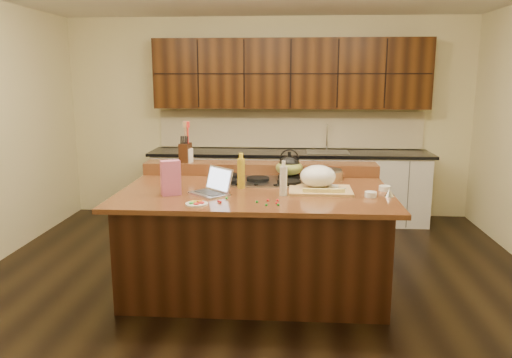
{
  "coord_description": "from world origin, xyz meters",
  "views": [
    {
      "loc": [
        0.31,
        -4.38,
        1.92
      ],
      "look_at": [
        0.0,
        0.05,
        1.0
      ],
      "focal_mm": 35.0,
      "sensor_mm": 36.0,
      "label": 1
    }
  ],
  "objects": [
    {
      "name": "room",
      "position": [
        0.0,
        0.0,
        1.35
      ],
      "size": [
        5.52,
        5.02,
        2.72
      ],
      "color": "black",
      "rests_on": "ground"
    },
    {
      "name": "island",
      "position": [
        0.0,
        0.0,
        0.46
      ],
      "size": [
        2.4,
        1.6,
        0.92
      ],
      "color": "black",
      "rests_on": "ground"
    },
    {
      "name": "back_ledge",
      "position": [
        0.0,
        0.7,
        0.98
      ],
      "size": [
        2.4,
        0.3,
        0.12
      ],
      "primitive_type": "cube",
      "color": "black",
      "rests_on": "island"
    },
    {
      "name": "cooktop",
      "position": [
        0.0,
        0.3,
        0.94
      ],
      "size": [
        0.92,
        0.52,
        0.05
      ],
      "color": "gray",
      "rests_on": "island"
    },
    {
      "name": "back_counter",
      "position": [
        0.3,
        2.23,
        0.98
      ],
      "size": [
        3.7,
        0.66,
        2.4
      ],
      "color": "silver",
      "rests_on": "ground"
    },
    {
      "name": "kettle",
      "position": [
        0.3,
        0.43,
        1.06
      ],
      "size": [
        0.25,
        0.25,
        0.19
      ],
      "primitive_type": "ellipsoid",
      "rotation": [
        0.0,
        0.0,
        -0.22
      ],
      "color": "black",
      "rests_on": "cooktop"
    },
    {
      "name": "green_bowl",
      "position": [
        0.3,
        0.43,
        1.04
      ],
      "size": [
        0.35,
        0.35,
        0.15
      ],
      "primitive_type": "ellipsoid",
      "rotation": [
        0.0,
        0.0,
        -0.39
      ],
      "color": "olive",
      "rests_on": "cooktop"
    },
    {
      "name": "laptop",
      "position": [
        -0.35,
        -0.22,
        0.98
      ],
      "size": [
        0.41,
        0.41,
        0.22
      ],
      "rotation": [
        0.0,
        0.0,
        -0.78
      ],
      "color": "#B7B7BC",
      "rests_on": "island"
    },
    {
      "name": "oil_bottle",
      "position": [
        -0.13,
        0.02,
        1.06
      ],
      "size": [
        0.08,
        0.08,
        0.27
      ],
      "primitive_type": "cylinder",
      "rotation": [
        0.0,
        0.0,
        0.12
      ],
      "color": "gold",
      "rests_on": "island"
    },
    {
      "name": "vinegar_bottle",
      "position": [
        0.25,
        -0.24,
        1.04
      ],
      "size": [
        0.07,
        0.07,
        0.25
      ],
      "primitive_type": "cylinder",
      "rotation": [
        0.0,
        0.0,
        -0.08
      ],
      "color": "silver",
      "rests_on": "island"
    },
    {
      "name": "wooden_tray",
      "position": [
        0.56,
        -0.02,
        1.02
      ],
      "size": [
        0.55,
        0.44,
        0.22
      ],
      "rotation": [
        0.0,
        0.0,
        -0.01
      ],
      "color": "tan",
      "rests_on": "island"
    },
    {
      "name": "ramekin_a",
      "position": [
        0.99,
        -0.25,
        0.94
      ],
      "size": [
        0.11,
        0.11,
        0.04
      ],
      "primitive_type": "cylinder",
      "rotation": [
        0.0,
        0.0,
        0.08
      ],
      "color": "white",
      "rests_on": "island"
    },
    {
      "name": "ramekin_b",
      "position": [
        1.15,
        0.0,
        0.94
      ],
      "size": [
        0.11,
        0.11,
        0.04
      ],
      "primitive_type": "cylinder",
      "rotation": [
        0.0,
        0.0,
        0.08
      ],
      "color": "white",
      "rests_on": "island"
    },
    {
      "name": "ramekin_c",
      "position": [
        0.69,
        -0.01,
        0.94
      ],
      "size": [
        0.1,
        0.1,
        0.04
      ],
      "primitive_type": "cylinder",
      "rotation": [
        0.0,
        0.0,
        0.02
      ],
      "color": "white",
      "rests_on": "island"
    },
    {
      "name": "strainer_bowl",
      "position": [
        0.7,
        0.43,
        0.97
      ],
      "size": [
        0.31,
        0.31,
        0.09
      ],
      "primitive_type": "cylinder",
      "rotation": [
        0.0,
        0.0,
        0.33
      ],
      "color": "#996B3F",
      "rests_on": "island"
    },
    {
      "name": "kitchen_timer",
      "position": [
        1.15,
        -0.21,
        0.96
      ],
      "size": [
        0.08,
        0.08,
        0.07
      ],
      "primitive_type": "cone",
      "rotation": [
        0.0,
        0.0,
        -0.01
      ],
      "color": "silver",
      "rests_on": "island"
    },
    {
      "name": "pink_bag",
      "position": [
        -0.7,
        -0.29,
        1.07
      ],
      "size": [
        0.18,
        0.15,
        0.3
      ],
      "primitive_type": "cube",
      "rotation": [
        0.0,
        0.0,
        0.45
      ],
      "color": "#BD597D",
      "rests_on": "island"
    },
    {
      "name": "candy_plate",
      "position": [
        -0.43,
        -0.6,
        0.93
      ],
      "size": [
        0.22,
        0.22,
        0.01
      ],
      "primitive_type": "cylinder",
      "rotation": [
        0.0,
        0.0,
        0.29
      ],
      "color": "white",
      "rests_on": "island"
    },
    {
      "name": "package_box",
      "position": [
        -0.75,
        -0.07,
        0.98
      ],
      "size": [
        0.11,
        0.09,
        0.13
      ],
      "primitive_type": "cube",
      "rotation": [
        0.0,
        0.0,
        0.31
      ],
      "color": "#E8CC51",
      "rests_on": "island"
    },
    {
      "name": "utensil_crock",
      "position": [
        -0.76,
        0.7,
        1.11
      ],
      "size": [
        0.14,
        0.14,
        0.14
      ],
      "primitive_type": "cylinder",
      "rotation": [
        0.0,
        0.0,
        -0.2
      ],
      "color": "white",
      "rests_on": "back_ledge"
    },
    {
      "name": "knife_block",
      "position": [
        -0.78,
        0.7,
        1.14
      ],
      "size": [
        0.11,
        0.17,
        0.19
      ],
      "primitive_type": "cube",
      "rotation": [
        0.0,
        0.0,
        -0.11
      ],
      "color": "black",
      "rests_on": "back_ledge"
    },
    {
      "name": "gumdrop_0",
      "position": [
        0.21,
        -0.45,
        0.93
      ],
      "size": [
        0.02,
        0.02,
        0.02
      ],
      "primitive_type": "ellipsoid",
      "color": "red",
      "rests_on": "island"
    },
    {
      "name": "gumdrop_1",
      "position": [
        0.05,
        -0.51,
        0.93
      ],
      "size": [
        0.02,
        0.02,
        0.02
      ],
      "primitive_type": "ellipsoid",
      "color": "#198C26",
      "rests_on": "island"
    },
    {
      "name": "gumdrop_2",
      "position": [
        -0.24,
        -0.54,
        0.93
      ],
      "size": [
        0.02,
        0.02,
        0.02
      ],
      "primitive_type": "ellipsoid",
      "color": "red",
      "rests_on": "island"
    },
    {
      "name": "gumdrop_3",
      "position": [
        -0.21,
        -0.41,
        0.93
      ],
      "size": [
        0.02,
        0.02,
        0.02
      ],
      "primitive_type": "ellipsoid",
      "color": "#198C26",
      "rests_on": "island"
    },
    {
      "name": "gumdrop_4",
      "position": [
        0.13,
        -0.46,
        0.93
      ],
      "size": [
        0.02,
        0.02,
        0.02
      ],
      "primitive_type": "ellipsoid",
      "color": "red",
      "rests_on": "island"
    },
    {
      "name": "gumdrop_5",
      "position": [
        0.22,
        -0.59,
        0.93
      ],
      "size": [
        0.02,
        0.02,
        0.02
      ],
      "primitive_type": "ellipsoid",
      "color": "#198C26",
      "rests_on": "island"
    },
    {
      "name": "gumdrop_6",
      "position": [
        -0.26,
        -0.52,
        0.93
      ],
      "size": [
        0.02,
        0.02,
        0.02
      ],
      "primitive_type": "ellipsoid",
      "color": "red",
      "rests_on": "island"
    },
    {
      "name": "gumdrop_7",
      "position": [
        0.13,
        -0.61,
        0.93
      ],
      "size": [
        0.02,
        0.02,
        0.02
      ],
      "primitive_type": "ellipsoid",
      "color": "#198C26",
      "rests_on": "island"
    },
    {
      "name": "gumdrop_8",
      "position": [
        0.21,
        -0.54,
        0.93
      ],
      "size": [
        0.02,
        0.02,
        0.02
      ],
      "primitive_type": "ellipsoid",
      "color": "red",
      "rests_on": "island"
    }
  ]
}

